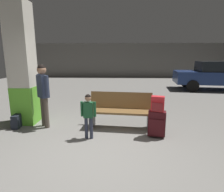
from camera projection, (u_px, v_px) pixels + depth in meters
ground_plane at (109, 104)px, 7.40m from camera, size 18.00×18.00×0.10m
garage_back_wall at (115, 60)px, 15.75m from camera, size 18.00×0.12×2.80m
structural_pillar at (22, 65)px, 4.91m from camera, size 0.57×0.57×3.14m
bench at (120, 111)px, 4.79m from camera, size 1.64×0.68×0.89m
suitcase at (157, 123)px, 4.22m from camera, size 0.41×0.29×0.60m
backpack_bright at (158, 104)px, 4.13m from camera, size 0.31×0.25×0.34m
child at (88, 112)px, 4.09m from camera, size 0.34×0.21×1.01m
adult at (43, 89)px, 4.71m from camera, size 0.41×0.41×1.60m
backpack_dark_floor at (16, 122)px, 4.79m from camera, size 0.22×0.30×0.34m
parked_car_side at (216, 75)px, 10.01m from camera, size 4.27×2.17×1.51m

